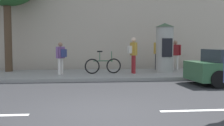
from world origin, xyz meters
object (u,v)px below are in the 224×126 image
at_px(pedestrian_near_pole, 158,51).
at_px(pedestrian_in_red_top, 133,52).
at_px(bicycle_leaning, 103,65).
at_px(pedestrian_with_bag, 175,53).
at_px(pedestrian_in_dark_shirt, 61,56).
at_px(poster_column, 165,47).

bearing_deg(pedestrian_near_pole, pedestrian_in_red_top, -135.46).
xyz_separation_m(pedestrian_near_pole, bicycle_leaning, (-3.09, -1.57, -0.62)).
distance_m(pedestrian_near_pole, pedestrian_with_bag, 0.93).
xyz_separation_m(pedestrian_in_red_top, pedestrian_in_dark_shirt, (-3.41, -0.14, -0.15)).
distance_m(pedestrian_in_dark_shirt, bicycle_leaning, 2.03).
bearing_deg(pedestrian_with_bag, poster_column, -131.34).
xyz_separation_m(poster_column, pedestrian_in_red_top, (-1.63, -0.31, -0.21)).
distance_m(pedestrian_in_red_top, pedestrian_in_dark_shirt, 3.42).
bearing_deg(pedestrian_with_bag, pedestrian_in_red_top, -152.32).
distance_m(pedestrian_with_bag, bicycle_leaning, 4.20).
relative_size(pedestrian_in_red_top, pedestrian_with_bag, 1.08).
relative_size(pedestrian_in_red_top, bicycle_leaning, 0.98).
xyz_separation_m(poster_column, pedestrian_with_bag, (0.89, 1.01, -0.31)).
relative_size(poster_column, pedestrian_near_pole, 1.42).
xyz_separation_m(poster_column, pedestrian_near_pole, (0.01, 1.30, -0.23)).
bearing_deg(pedestrian_in_dark_shirt, pedestrian_near_pole, 19.18).
bearing_deg(pedestrian_in_red_top, poster_column, 10.90).
xyz_separation_m(poster_column, pedestrian_in_dark_shirt, (-5.04, -0.46, -0.36)).
bearing_deg(bicycle_leaning, pedestrian_in_dark_shirt, -174.42).
height_order(poster_column, pedestrian_with_bag, poster_column).
bearing_deg(pedestrian_near_pole, bicycle_leaning, -153.12).
distance_m(poster_column, pedestrian_near_pole, 1.32).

